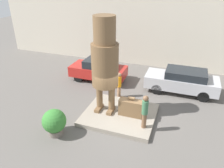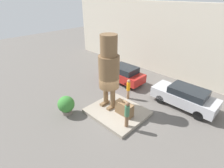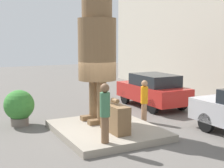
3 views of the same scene
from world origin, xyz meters
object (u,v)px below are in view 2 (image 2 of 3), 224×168
Objects in this scene: giant_suitcase at (124,109)px; tourist at (127,113)px; parked_car_silver at (185,97)px; statue_figure at (109,67)px; worker_hivis at (128,88)px; planter_pot at (66,105)px; parked_car_red at (123,74)px.

giant_suitcase is 1.31m from tourist.
parked_car_silver is (1.47, 4.86, -0.35)m from tourist.
statue_figure reaches higher than giant_suitcase.
parked_car_silver is (2.36, 4.05, 0.17)m from giant_suitcase.
statue_figure is 3.08m from worker_hivis.
statue_figure is at bearing 57.22° from planter_pot.
tourist is at bearing -51.96° from worker_hivis.
giant_suitcase is at bearing -56.75° from worker_hivis.
parked_car_red is at bearing 93.51° from planter_pot.
statue_figure is at bearing 178.62° from giant_suitcase.
giant_suitcase is at bearing 137.73° from tourist.
giant_suitcase is 0.32× the size of parked_car_red.
parked_car_silver is at bearing 28.59° from worker_hivis.
parked_car_silver reaches higher than planter_pot.
parked_car_red is 5.89m from parked_car_silver.
tourist is 0.44× the size of parked_car_red.
statue_figure is at bearing 160.33° from tourist.
parked_car_silver is at bearing -179.23° from parked_car_red.
giant_suitcase is 4.69m from parked_car_silver.
tourist is 3.63m from worker_hivis.
parked_car_red reaches higher than giant_suitcase.
giant_suitcase is at bearing 131.62° from parked_car_red.
parked_car_silver is 8.58m from planter_pot.
parked_car_red is 2.93× the size of planter_pot.
parked_car_silver is at bearing 73.15° from tourist.
planter_pot is (-3.13, -2.53, 0.05)m from giant_suitcase.
tourist reaches higher than parked_car_red.
tourist is (2.37, -0.85, -2.05)m from statue_figure.
tourist is 0.39× the size of parked_car_silver.
statue_figure reaches higher than parked_car_silver.
statue_figure reaches higher than tourist.
planter_pot is 0.82× the size of worker_hivis.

